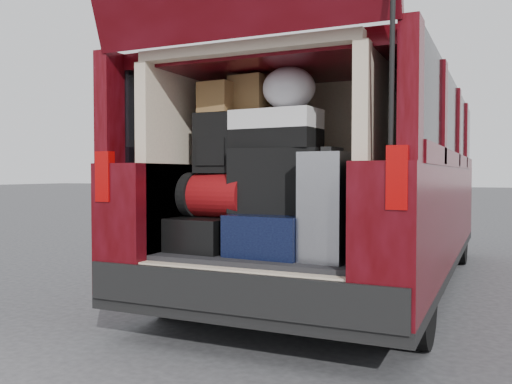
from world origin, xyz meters
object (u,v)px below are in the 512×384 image
black_soft_case (278,181)px  backpack (217,143)px  silver_roller (332,206)px  twotone_duffel (276,129)px  navy_hardshell (277,234)px  red_duffel (218,195)px  black_hardshell (210,233)px

black_soft_case → backpack: 0.47m
silver_roller → black_soft_case: size_ratio=1.10×
backpack → twotone_duffel: (0.39, 0.04, 0.08)m
navy_hardshell → red_duffel: red_duffel is taller
black_soft_case → navy_hardshell: bearing=-76.1°
silver_roller → red_duffel: size_ratio=1.40×
navy_hardshell → twotone_duffel: twotone_duffel is taller
navy_hardshell → black_soft_case: size_ratio=1.02×
red_duffel → twotone_duffel: twotone_duffel is taller
red_duffel → backpack: 0.33m
silver_roller → black_hardshell: bearing=-178.6°
black_hardshell → black_soft_case: 0.56m
backpack → navy_hardshell: bearing=-3.5°
red_duffel → black_soft_case: black_soft_case is taller
black_soft_case → twotone_duffel: twotone_duffel is taller
silver_roller → backpack: size_ratio=1.58×
black_soft_case → red_duffel: bearing=-177.2°
backpack → black_soft_case: bearing=5.1°
silver_roller → black_soft_case: bearing=167.1°
silver_roller → twotone_duffel: 0.62m
navy_hardshell → twotone_duffel: bearing=124.0°
black_soft_case → backpack: bearing=-179.1°
black_hardshell → twotone_duffel: (0.43, 0.06, 0.65)m
red_duffel → navy_hardshell: bearing=4.6°
silver_roller → black_soft_case: (-0.39, 0.14, 0.14)m
navy_hardshell → twotone_duffel: 0.64m
silver_roller → black_soft_case: black_soft_case is taller
black_hardshell → backpack: (0.04, 0.02, 0.58)m
silver_roller → backpack: backpack is taller
backpack → red_duffel: bearing=-47.0°
navy_hardshell → backpack: (-0.43, 0.02, 0.56)m
navy_hardshell → black_hardshell: bearing=-176.4°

